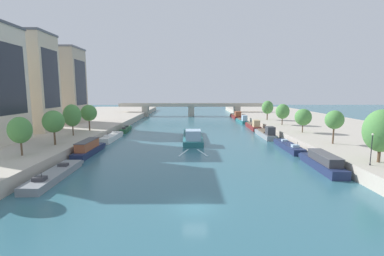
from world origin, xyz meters
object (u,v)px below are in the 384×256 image
Objects in this scene: moored_boat_right_end at (253,126)px; tree_right_by_lamp at (381,131)px; moored_boat_right_second at (322,162)px; moored_boat_left_lone at (89,148)px; tree_right_midway at (268,107)px; barge_midriver at (193,136)px; tree_left_far at (54,122)px; tree_left_second at (72,115)px; tree_right_end_of_row at (303,117)px; moored_boat_left_far at (112,137)px; moored_boat_right_upstream at (236,116)px; moored_boat_left_near at (55,175)px; tree_left_nearest at (89,113)px; moored_boat_left_end at (126,129)px; lamppost_right_bank at (372,148)px; tree_right_nearest at (334,120)px; bridge_far at (191,108)px; moored_boat_right_near at (288,146)px; moored_boat_right_far at (242,120)px; tree_left_distant at (20,130)px; tree_right_distant at (283,111)px; moored_boat_right_midway at (266,133)px.

tree_right_by_lamp reaches higher than moored_boat_right_end.
moored_boat_left_lone is at bearing 165.94° from moored_boat_right_second.
moored_boat_right_second is at bearing -14.06° from moored_boat_left_lone.
moored_boat_left_lone is 61.68m from tree_right_midway.
tree_left_far reaches higher than barge_midriver.
tree_left_second reaches higher than moored_boat_right_second.
barge_midriver is 26.55m from tree_right_end_of_row.
moored_boat_right_upstream is (39.14, 52.32, 0.29)m from moored_boat_left_far.
moored_boat_left_near is 2.16× the size of tree_left_nearest.
moored_boat_left_end is 2.39× the size of lamppost_right_bank.
tree_right_end_of_row is at bearing 88.93° from tree_right_by_lamp.
moored_boat_left_end is at bearing -135.39° from moored_boat_right_upstream.
moored_boat_left_lone is at bearing 8.50° from tree_left_far.
moored_boat_left_end is at bearing 147.45° from tree_right_nearest.
moored_boat_right_end reaches higher than moored_boat_left_end.
moored_boat_right_upstream is 3.71× the size of lamppost_right_bank.
moored_boat_left_near is at bearing -89.45° from moored_boat_left_end.
moored_boat_right_upstream is at bearing 97.04° from tree_right_end_of_row.
tree_right_end_of_row reaches higher than bridge_far.
lamppost_right_bank reaches higher than moored_boat_left_near.
bridge_far is (-23.53, 91.32, -0.50)m from lamppost_right_bank.
tree_left_second is (-46.07, 5.11, 5.90)m from moored_boat_right_near.
moored_boat_left_far is 1.72× the size of tree_right_by_lamp.
moored_boat_right_second is 52.96m from tree_left_nearest.
moored_boat_right_far is 1.99× the size of tree_left_nearest.
tree_left_nearest is (-0.20, 17.84, 0.10)m from tree_left_far.
tree_right_end_of_row is (45.80, -1.61, 5.02)m from moored_boat_left_far.
tree_left_nearest is (-45.24, 12.73, 5.81)m from moored_boat_right_near.
tree_left_far is (-45.15, 8.99, 5.26)m from moored_boat_right_second.
moored_boat_right_second is 12.78m from tree_right_nearest.
barge_midriver is at bearing -1.04° from moored_boat_left_far.
tree_right_nearest is (7.14, -51.30, 5.67)m from moored_boat_right_far.
tree_left_distant is at bearing -156.73° from tree_right_end_of_row.
moored_boat_right_end is 2.50× the size of tree_left_distant.
tree_left_far is 0.99× the size of tree_left_nearest.
tree_right_distant reaches higher than moored_boat_right_near.
moored_boat_right_second is (39.33, -24.84, 0.39)m from moored_boat_left_far.
tree_left_second reaches higher than tree_left_nearest.
tree_left_second is at bearing 126.02° from moored_boat_left_lone.
tree_left_far is at bearing -108.23° from bridge_far.
moored_boat_right_second is 0.95× the size of moored_boat_right_near.
moored_boat_left_lone reaches higher than moored_boat_right_near.
bridge_far is at bearing 68.45° from tree_left_second.
tree_right_end_of_row reaches higher than moored_boat_left_far.
moored_boat_right_near is (39.07, -24.60, 0.02)m from moored_boat_left_end.
moored_boat_left_end is 1.70× the size of tree_right_distant.
moored_boat_left_lone is 0.94× the size of moored_boat_right_near.
moored_boat_left_lone is 0.90× the size of moored_boat_right_midway.
tree_right_midway is (-0.45, 28.09, 0.57)m from tree_right_end_of_row.
moored_boat_right_upstream is 2.51× the size of tree_left_nearest.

